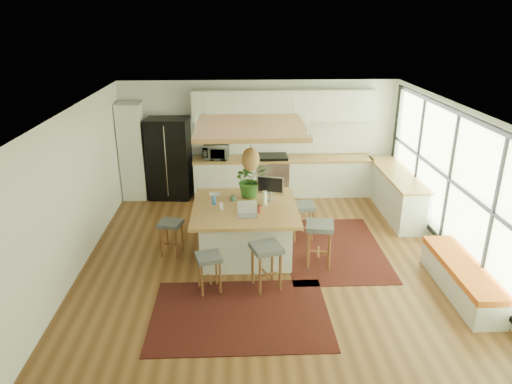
{
  "coord_description": "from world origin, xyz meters",
  "views": [
    {
      "loc": [
        -0.53,
        -7.42,
        4.14
      ],
      "look_at": [
        -0.2,
        0.5,
        1.1
      ],
      "focal_mm": 32.85,
      "sensor_mm": 36.0,
      "label": 1
    }
  ],
  "objects_px": {
    "stool_near_left": "(209,271)",
    "monitor": "(270,187)",
    "stool_near_right": "(266,268)",
    "stool_left_side": "(171,236)",
    "microwave": "(216,151)",
    "island": "(245,230)",
    "stool_right_front": "(319,246)",
    "laptop": "(248,210)",
    "island_plant": "(250,183)",
    "fridge": "(170,159)",
    "stool_right_back": "(302,222)"
  },
  "relations": [
    {
      "from": "island",
      "to": "stool_near_left",
      "type": "height_order",
      "value": "island"
    },
    {
      "from": "microwave",
      "to": "island_plant",
      "type": "height_order",
      "value": "island_plant"
    },
    {
      "from": "stool_near_left",
      "to": "island",
      "type": "bearing_deg",
      "value": 64.45
    },
    {
      "from": "island",
      "to": "stool_right_back",
      "type": "bearing_deg",
      "value": 24.76
    },
    {
      "from": "stool_right_front",
      "to": "laptop",
      "type": "xyz_separation_m",
      "value": [
        -1.23,
        0.04,
        0.7
      ]
    },
    {
      "from": "stool_left_side",
      "to": "laptop",
      "type": "distance_m",
      "value": 1.6
    },
    {
      "from": "stool_left_side",
      "to": "island",
      "type": "bearing_deg",
      "value": -0.18
    },
    {
      "from": "stool_near_left",
      "to": "monitor",
      "type": "height_order",
      "value": "monitor"
    },
    {
      "from": "stool_near_right",
      "to": "monitor",
      "type": "distance_m",
      "value": 1.68
    },
    {
      "from": "stool_left_side",
      "to": "monitor",
      "type": "height_order",
      "value": "monitor"
    },
    {
      "from": "fridge",
      "to": "island_plant",
      "type": "relative_size",
      "value": 2.92
    },
    {
      "from": "stool_right_back",
      "to": "island_plant",
      "type": "distance_m",
      "value": 1.31
    },
    {
      "from": "stool_near_left",
      "to": "laptop",
      "type": "bearing_deg",
      "value": 51.69
    },
    {
      "from": "island_plant",
      "to": "stool_right_back",
      "type": "bearing_deg",
      "value": 2.04
    },
    {
      "from": "stool_right_back",
      "to": "laptop",
      "type": "distance_m",
      "value": 1.6
    },
    {
      "from": "stool_near_left",
      "to": "monitor",
      "type": "distance_m",
      "value": 2.02
    },
    {
      "from": "stool_left_side",
      "to": "monitor",
      "type": "relative_size",
      "value": 1.3
    },
    {
      "from": "microwave",
      "to": "stool_near_right",
      "type": "bearing_deg",
      "value": -72.27
    },
    {
      "from": "stool_right_front",
      "to": "microwave",
      "type": "bearing_deg",
      "value": 119.09
    },
    {
      "from": "laptop",
      "to": "island_plant",
      "type": "relative_size",
      "value": 0.54
    },
    {
      "from": "stool_near_right",
      "to": "island_plant",
      "type": "height_order",
      "value": "island_plant"
    },
    {
      "from": "stool_near_right",
      "to": "island_plant",
      "type": "bearing_deg",
      "value": 96.98
    },
    {
      "from": "island",
      "to": "stool_right_front",
      "type": "height_order",
      "value": "island"
    },
    {
      "from": "stool_right_front",
      "to": "monitor",
      "type": "height_order",
      "value": "monitor"
    },
    {
      "from": "stool_near_left",
      "to": "stool_near_right",
      "type": "relative_size",
      "value": 0.84
    },
    {
      "from": "stool_left_side",
      "to": "laptop",
      "type": "height_order",
      "value": "laptop"
    },
    {
      "from": "stool_right_front",
      "to": "monitor",
      "type": "relative_size",
      "value": 1.57
    },
    {
      "from": "island",
      "to": "stool_right_front",
      "type": "distance_m",
      "value": 1.36
    },
    {
      "from": "stool_right_back",
      "to": "island_plant",
      "type": "height_order",
      "value": "island_plant"
    },
    {
      "from": "stool_near_right",
      "to": "stool_left_side",
      "type": "bearing_deg",
      "value": 144.24
    },
    {
      "from": "stool_near_right",
      "to": "laptop",
      "type": "distance_m",
      "value": 1.05
    },
    {
      "from": "island",
      "to": "stool_right_back",
      "type": "relative_size",
      "value": 2.53
    },
    {
      "from": "fridge",
      "to": "stool_right_back",
      "type": "height_order",
      "value": "fridge"
    },
    {
      "from": "island",
      "to": "fridge",
      "type": "bearing_deg",
      "value": 120.31
    },
    {
      "from": "stool_left_side",
      "to": "laptop",
      "type": "relative_size",
      "value": 1.84
    },
    {
      "from": "island",
      "to": "stool_right_front",
      "type": "relative_size",
      "value": 2.36
    },
    {
      "from": "stool_near_left",
      "to": "laptop",
      "type": "relative_size",
      "value": 1.79
    },
    {
      "from": "stool_near_left",
      "to": "stool_right_back",
      "type": "bearing_deg",
      "value": 45.72
    },
    {
      "from": "island",
      "to": "island_plant",
      "type": "bearing_deg",
      "value": 77.31
    },
    {
      "from": "monitor",
      "to": "stool_left_side",
      "type": "bearing_deg",
      "value": -156.06
    },
    {
      "from": "stool_left_side",
      "to": "fridge",
      "type": "bearing_deg",
      "value": 97.31
    },
    {
      "from": "stool_left_side",
      "to": "laptop",
      "type": "bearing_deg",
      "value": -17.95
    },
    {
      "from": "monitor",
      "to": "stool_right_front",
      "type": "bearing_deg",
      "value": -26.91
    },
    {
      "from": "monitor",
      "to": "microwave",
      "type": "height_order",
      "value": "monitor"
    },
    {
      "from": "stool_right_front",
      "to": "stool_right_back",
      "type": "relative_size",
      "value": 1.07
    },
    {
      "from": "stool_near_left",
      "to": "fridge",
      "type": "bearing_deg",
      "value": 105.05
    },
    {
      "from": "island_plant",
      "to": "stool_near_right",
      "type": "bearing_deg",
      "value": -83.02
    },
    {
      "from": "monitor",
      "to": "microwave",
      "type": "distance_m",
      "value": 2.87
    },
    {
      "from": "stool_near_left",
      "to": "microwave",
      "type": "distance_m",
      "value": 4.23
    },
    {
      "from": "laptop",
      "to": "stool_right_front",
      "type": "bearing_deg",
      "value": -4.76
    }
  ]
}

